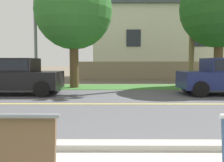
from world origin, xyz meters
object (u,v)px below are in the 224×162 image
object	(u,v)px
streetlamp	(36,16)
shade_tree_left	(223,2)
car_black_near	(9,74)
shade_tree_far_left	(76,4)

from	to	relation	value
streetlamp	shade_tree_left	size ratio (longest dim) A/B	0.94
car_black_near	streetlamp	size ratio (longest dim) A/B	0.65
streetlamp	shade_tree_left	world-z (taller)	shade_tree_left
streetlamp	shade_tree_far_left	world-z (taller)	shade_tree_far_left
shade_tree_far_left	shade_tree_left	size ratio (longest dim) A/B	0.95
shade_tree_far_left	shade_tree_left	xyz separation A→B (m)	(7.91, 0.49, 0.25)
car_black_near	shade_tree_left	world-z (taller)	shade_tree_left
shade_tree_far_left	shade_tree_left	world-z (taller)	shade_tree_left
car_black_near	shade_tree_left	size ratio (longest dim) A/B	0.60
car_black_near	shade_tree_far_left	size ratio (longest dim) A/B	0.64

